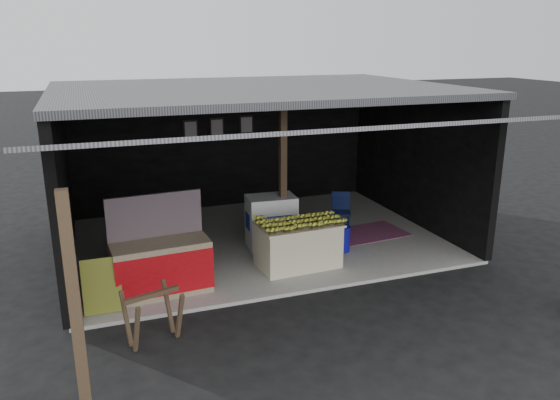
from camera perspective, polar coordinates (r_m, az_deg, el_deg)
name	(u,v)px	position (r m, az deg, el deg)	size (l,w,h in m)	color
ground	(307,294)	(8.71, 2.79, -9.77)	(80.00, 80.00, 0.00)	black
concrete_slab	(258,239)	(10.85, -2.29, -4.14)	(7.00, 5.00, 0.06)	gray
shophouse	(252,133)	(10.61, -2.94, 6.96)	(7.40, 7.29, 3.02)	black
banana_table	(298,245)	(9.43, 1.86, -4.67)	(1.45, 0.94, 0.77)	silver
banana_pile	(298,219)	(9.27, 1.89, -2.01)	(1.29, 0.78, 0.15)	gold
white_crate	(271,222)	(10.25, -0.92, -2.28)	(0.93, 0.66, 0.99)	white
neighbor_stall	(161,264)	(8.64, -12.30, -6.58)	(1.51, 0.77, 1.52)	#998466
green_signboard	(102,286)	(8.27, -18.13, -8.53)	(0.54, 0.04, 0.81)	black
sawhorse	(153,311)	(7.40, -13.16, -11.27)	(0.79, 0.78, 0.72)	#4B3725
water_barrel	(342,239)	(10.19, 6.47, -4.11)	(0.30, 0.30, 0.45)	#0E0D90
plastic_chair	(341,208)	(11.23, 6.38, -0.85)	(0.49, 0.49, 0.80)	#0A1238
magenta_rug	(368,233)	(11.25, 9.18, -3.40)	(1.50, 1.00, 0.01)	#731951
picture_frames	(218,127)	(12.57, -6.47, 7.58)	(1.62, 0.04, 0.46)	black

